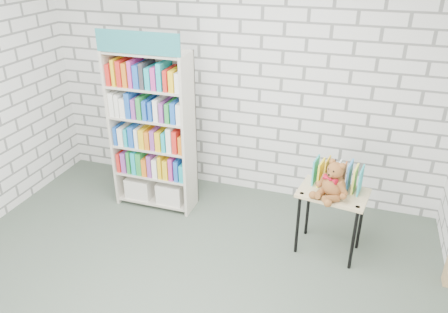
% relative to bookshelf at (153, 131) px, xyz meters
% --- Properties ---
extents(ground, '(4.50, 4.50, 0.00)m').
position_rel_bookshelf_xyz_m(ground, '(0.76, -1.36, -0.89)').
color(ground, '#475447').
rests_on(ground, ground).
extents(room_shell, '(4.52, 4.02, 2.81)m').
position_rel_bookshelf_xyz_m(room_shell, '(0.76, -1.36, 0.89)').
color(room_shell, silver).
rests_on(room_shell, ground).
extents(bookshelf, '(0.87, 0.34, 1.96)m').
position_rel_bookshelf_xyz_m(bookshelf, '(0.00, 0.00, 0.00)').
color(bookshelf, beige).
rests_on(bookshelf, ground).
extents(display_table, '(0.67, 0.51, 0.66)m').
position_rel_bookshelf_xyz_m(display_table, '(1.94, -0.27, -0.33)').
color(display_table, tan).
rests_on(display_table, ground).
extents(table_books, '(0.45, 0.25, 0.25)m').
position_rel_bookshelf_xyz_m(table_books, '(1.95, -0.17, -0.11)').
color(table_books, '#2AAEB6').
rests_on(table_books, display_table).
extents(teddy_bear, '(0.34, 0.33, 0.35)m').
position_rel_bookshelf_xyz_m(teddy_bear, '(1.93, -0.36, -0.10)').
color(teddy_bear, brown).
rests_on(teddy_bear, display_table).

